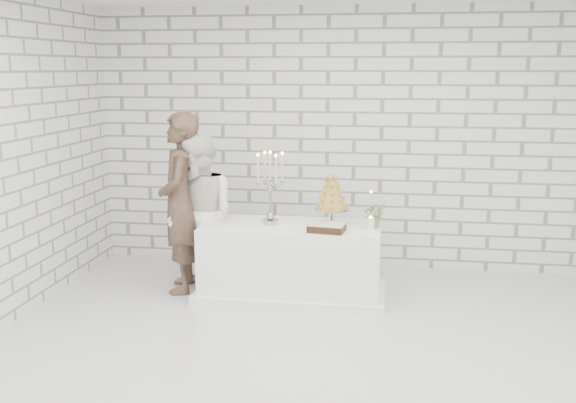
# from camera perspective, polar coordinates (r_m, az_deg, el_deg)

# --- Properties ---
(ground) EXTENTS (6.00, 5.00, 0.01)m
(ground) POSITION_cam_1_polar(r_m,az_deg,el_deg) (5.61, 4.02, -12.87)
(ground) COLOR silver
(ground) RESTS_ON ground
(wall_back) EXTENTS (6.00, 0.01, 3.00)m
(wall_back) POSITION_cam_1_polar(r_m,az_deg,el_deg) (7.65, 5.73, 5.34)
(wall_back) COLOR white
(wall_back) RESTS_ON ground
(wall_front) EXTENTS (6.00, 0.01, 3.00)m
(wall_front) POSITION_cam_1_polar(r_m,az_deg,el_deg) (2.75, 0.12, -5.68)
(wall_front) COLOR white
(wall_front) RESTS_ON ground
(cake_table) EXTENTS (1.80, 0.80, 0.75)m
(cake_table) POSITION_cam_1_polar(r_m,az_deg,el_deg) (6.79, 0.28, -5.09)
(cake_table) COLOR white
(cake_table) RESTS_ON ground
(groom) EXTENTS (0.59, 0.77, 1.87)m
(groom) POSITION_cam_1_polar(r_m,az_deg,el_deg) (6.92, -9.27, -0.13)
(groom) COLOR #3F281E
(groom) RESTS_ON ground
(bride) EXTENTS (1.02, 1.00, 1.65)m
(bride) POSITION_cam_1_polar(r_m,az_deg,el_deg) (6.85, -7.57, -1.15)
(bride) COLOR white
(bride) RESTS_ON ground
(candelabra) EXTENTS (0.36, 0.36, 0.75)m
(candelabra) POSITION_cam_1_polar(r_m,az_deg,el_deg) (6.64, -1.54, 1.19)
(candelabra) COLOR #9C9CA6
(candelabra) RESTS_ON cake_table
(croquembouche) EXTENTS (0.41, 0.41, 0.54)m
(croquembouche) POSITION_cam_1_polar(r_m,az_deg,el_deg) (6.64, 3.82, 0.25)
(croquembouche) COLOR olive
(croquembouche) RESTS_ON cake_table
(chocolate_cake) EXTENTS (0.37, 0.29, 0.08)m
(chocolate_cake) POSITION_cam_1_polar(r_m,az_deg,el_deg) (6.41, 3.36, -2.26)
(chocolate_cake) COLOR black
(chocolate_cake) RESTS_ON cake_table
(pillar_candle) EXTENTS (0.09, 0.09, 0.12)m
(pillar_candle) POSITION_cam_1_polar(r_m,az_deg,el_deg) (6.52, 7.14, -1.92)
(pillar_candle) COLOR white
(pillar_candle) RESTS_ON cake_table
(extra_taper) EXTENTS (0.07, 0.07, 0.32)m
(extra_taper) POSITION_cam_1_polar(r_m,az_deg,el_deg) (6.76, 7.14, -0.57)
(extra_taper) COLOR beige
(extra_taper) RESTS_ON cake_table
(flowers) EXTENTS (0.28, 0.26, 0.26)m
(flowers) POSITION_cam_1_polar(r_m,az_deg,el_deg) (6.60, 7.46, -1.13)
(flowers) COLOR #526939
(flowers) RESTS_ON cake_table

